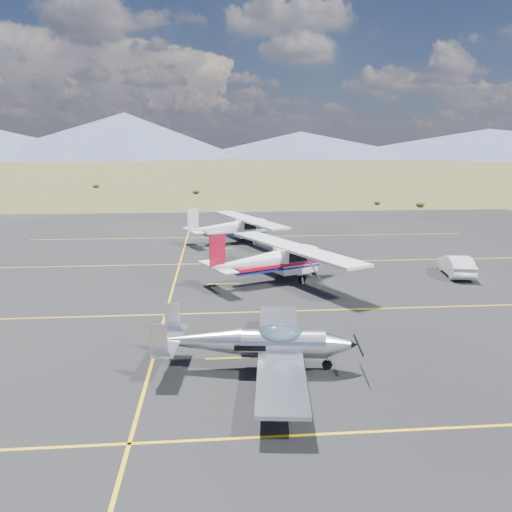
# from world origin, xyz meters

# --- Properties ---
(ground) EXTENTS (1600.00, 1600.00, 0.00)m
(ground) POSITION_xyz_m (0.00, 0.00, 0.00)
(ground) COLOR #383D1C
(ground) RESTS_ON ground
(apron) EXTENTS (72.00, 72.00, 0.02)m
(apron) POSITION_xyz_m (0.00, 7.00, 0.00)
(apron) COLOR black
(apron) RESTS_ON ground
(aircraft_low_wing) EXTENTS (7.07, 9.80, 2.12)m
(aircraft_low_wing) POSITION_xyz_m (-1.98, -4.56, 1.01)
(aircraft_low_wing) COLOR silver
(aircraft_low_wing) RESTS_ON apron
(aircraft_cessna) EXTENTS (9.20, 12.10, 3.18)m
(aircraft_cessna) POSITION_xyz_m (0.13, 7.81, 1.41)
(aircraft_cessna) COLOR white
(aircraft_cessna) RESTS_ON apron
(aircraft_plain) EXTENTS (8.64, 12.17, 3.13)m
(aircraft_plain) POSITION_xyz_m (-1.67, 21.08, 1.39)
(aircraft_plain) COLOR white
(aircraft_plain) RESTS_ON apron
(sedan) EXTENTS (2.11, 4.20, 1.32)m
(sedan) POSITION_xyz_m (11.83, 8.24, 0.67)
(sedan) COLOR silver
(sedan) RESTS_ON apron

